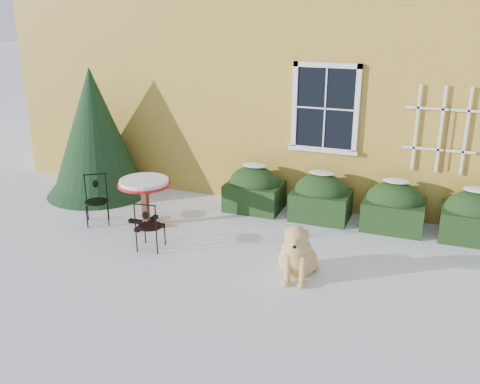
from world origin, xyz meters
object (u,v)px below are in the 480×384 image
at_px(bistro_table, 144,187).
at_px(dog, 297,254).
at_px(patio_chair_far, 97,199).
at_px(patio_chair_near, 149,226).
at_px(evergreen_shrub, 96,144).

height_order(bistro_table, dog, dog).
bearing_deg(dog, patio_chair_far, 160.58).
relative_size(patio_chair_near, dog, 0.80).
height_order(bistro_table, patio_chair_far, patio_chair_far).
relative_size(evergreen_shrub, dog, 2.51).
bearing_deg(evergreen_shrub, patio_chair_far, -55.91).
distance_m(evergreen_shrub, patio_chair_near, 3.20).
bearing_deg(patio_chair_near, patio_chair_far, -31.99).
distance_m(evergreen_shrub, dog, 5.33).
height_order(evergreen_shrub, patio_chair_near, evergreen_shrub).
xyz_separation_m(patio_chair_near, patio_chair_far, (-1.46, 0.66, 0.02)).
bearing_deg(evergreen_shrub, dog, -23.30).
distance_m(bistro_table, dog, 3.20).
height_order(evergreen_shrub, bistro_table, evergreen_shrub).
relative_size(patio_chair_near, patio_chair_far, 0.94).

